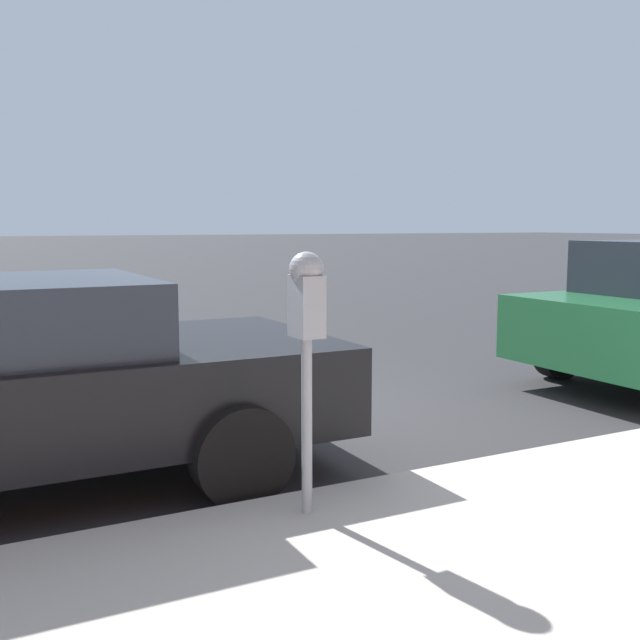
{
  "coord_description": "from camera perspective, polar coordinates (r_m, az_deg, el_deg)",
  "views": [
    {
      "loc": [
        -6.16,
        2.43,
        1.74
      ],
      "look_at": [
        -2.26,
        0.39,
        1.18
      ],
      "focal_mm": 42.0,
      "sensor_mm": 36.0,
      "label": 1
    }
  ],
  "objects": [
    {
      "name": "ground_plane",
      "position": [
        6.85,
        -5.91,
        -7.44
      ],
      "size": [
        220.0,
        220.0,
        0.0
      ],
      "primitive_type": "plane",
      "color": "#2B2B2D"
    },
    {
      "name": "parking_meter",
      "position": [
        4.09,
        -1.04,
        0.34
      ],
      "size": [
        0.21,
        0.19,
        1.47
      ],
      "color": "gray",
      "rests_on": "sidewalk"
    }
  ]
}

